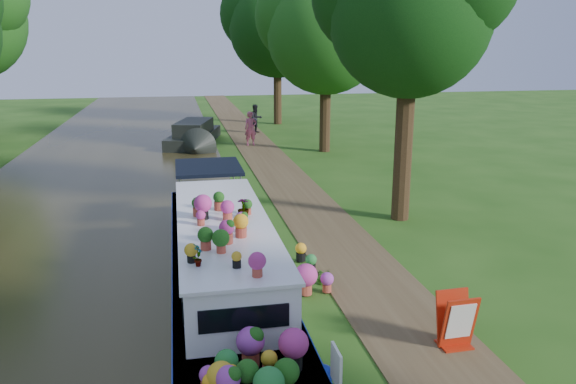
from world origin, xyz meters
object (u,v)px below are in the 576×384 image
Objects in this scene: second_boat at (194,135)px; sandwich_board at (456,323)px; plant_boat at (225,266)px; pedestrian_dark at (256,119)px; pedestrian_pink at (251,128)px.

second_boat is 7.04× the size of sandwich_board.
pedestrian_dark is (4.11, 23.94, 0.07)m from plant_boat.
pedestrian_pink reaches higher than pedestrian_dark.
second_boat is 23.45m from sandwich_board.
plant_boat is at bearing -75.34° from second_boat.
plant_boat is 4.82m from sandwich_board.
second_boat is 4.06× the size of pedestrian_dark.
plant_boat is 7.55× the size of pedestrian_dark.
second_boat is at bearing 97.61° from sandwich_board.
sandwich_board is at bearing -34.26° from plant_boat.
sandwich_board is 0.55× the size of pedestrian_pink.
sandwich_board is at bearing -65.56° from second_boat.
pedestrian_pink is 4.60m from pedestrian_dark.
sandwich_board is 26.65m from pedestrian_dark.
sandwich_board is 0.58× the size of pedestrian_dark.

